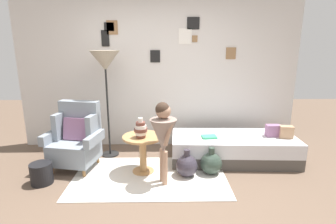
% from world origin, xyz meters
% --- Properties ---
extents(ground_plane, '(12.00, 12.00, 0.00)m').
position_xyz_m(ground_plane, '(0.00, 0.00, 0.00)').
color(ground_plane, brown).
extents(gallery_wall, '(4.80, 0.12, 2.60)m').
position_xyz_m(gallery_wall, '(0.00, 1.95, 1.30)').
color(gallery_wall, silver).
rests_on(gallery_wall, ground).
extents(rug, '(2.09, 1.23, 0.01)m').
position_xyz_m(rug, '(-0.11, 0.66, 0.01)').
color(rug, silver).
rests_on(rug, ground).
extents(armchair, '(0.83, 0.69, 0.97)m').
position_xyz_m(armchair, '(-1.19, 1.00, 0.44)').
color(armchair, olive).
rests_on(armchair, ground).
extents(daybed, '(1.93, 0.88, 0.40)m').
position_xyz_m(daybed, '(1.18, 1.19, 0.20)').
color(daybed, '#4C4742').
rests_on(daybed, ground).
extents(pillow_head, '(0.21, 0.15, 0.18)m').
position_xyz_m(pillow_head, '(1.94, 1.10, 0.49)').
color(pillow_head, tan).
rests_on(pillow_head, daybed).
extents(pillow_mid, '(0.22, 0.12, 0.18)m').
position_xyz_m(pillow_mid, '(1.77, 1.17, 0.49)').
color(pillow_mid, gray).
rests_on(pillow_mid, daybed).
extents(side_table, '(0.56, 0.56, 0.54)m').
position_xyz_m(side_table, '(-0.21, 0.81, 0.39)').
color(side_table, tan).
rests_on(side_table, ground).
extents(vase_striped, '(0.18, 0.18, 0.28)m').
position_xyz_m(vase_striped, '(-0.22, 0.75, 0.66)').
color(vase_striped, brown).
rests_on(vase_striped, side_table).
extents(floor_lamp, '(0.46, 0.46, 1.69)m').
position_xyz_m(floor_lamp, '(-0.80, 1.43, 1.49)').
color(floor_lamp, black).
rests_on(floor_lamp, ground).
extents(person_child, '(0.34, 0.34, 1.09)m').
position_xyz_m(person_child, '(0.08, 0.48, 0.70)').
color(person_child, '#A37A60').
rests_on(person_child, ground).
extents(book_on_daybed, '(0.23, 0.18, 0.03)m').
position_xyz_m(book_on_daybed, '(0.78, 1.12, 0.42)').
color(book_on_daybed, '#3AB176').
rests_on(book_on_daybed, daybed).
extents(demijohn_near, '(0.30, 0.30, 0.39)m').
position_xyz_m(demijohn_near, '(0.40, 0.68, 0.16)').
color(demijohn_near, '#332D38').
rests_on(demijohn_near, ground).
extents(demijohn_far, '(0.31, 0.31, 0.39)m').
position_xyz_m(demijohn_far, '(0.75, 0.74, 0.16)').
color(demijohn_far, '#2D3D33').
rests_on(demijohn_far, ground).
extents(magazine_basket, '(0.28, 0.28, 0.28)m').
position_xyz_m(magazine_basket, '(-1.51, 0.51, 0.14)').
color(magazine_basket, black).
rests_on(magazine_basket, ground).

